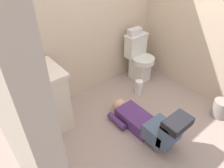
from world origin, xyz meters
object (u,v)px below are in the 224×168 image
vanity_cabinet (40,102)px  bottle_white (23,66)px  soap_dispenser (8,70)px  bottle_pink (29,62)px  person_plumber (147,123)px  trash_can (220,109)px  paper_towel_roll (139,87)px  bottle_green (16,65)px  tissue_box (135,32)px  toilet (139,58)px  faucet (26,64)px

vanity_cabinet → bottle_white: bearing=112.3°
soap_dispenser → bottle_pink: (0.23, -0.01, 0.01)m
person_plumber → trash_can: bearing=-22.7°
paper_towel_roll → vanity_cabinet: bearing=169.4°
bottle_green → paper_towel_roll: 1.74m
tissue_box → vanity_cabinet: bearing=-174.9°
paper_towel_roll → trash_can: bearing=-64.6°
paper_towel_roll → bottle_pink: bearing=164.7°
toilet → paper_towel_roll: size_ratio=3.33×
toilet → trash_can: toilet is taller
vanity_cabinet → person_plumber: size_ratio=0.77×
faucet → bottle_green: (-0.09, 0.01, 0.03)m
toilet → faucet: faucet is taller
bottle_green → vanity_cabinet: bearing=-58.2°
soap_dispenser → bottle_pink: 0.23m
tissue_box → bottle_green: 1.75m
person_plumber → vanity_cabinet: bearing=136.0°
toilet → bottle_green: bottle_green is taller
person_plumber → paper_towel_roll: person_plumber is taller
vanity_cabinet → paper_towel_roll: (1.40, -0.26, -0.31)m
person_plumber → paper_towel_roll: 0.79m
person_plumber → trash_can: 1.06m
faucet → bottle_white: bottle_white is taller
faucet → bottle_white: size_ratio=0.74×
tissue_box → bottle_green: bottle_green is taller
faucet → tissue_box: (1.66, 0.01, -0.07)m
bottle_green → trash_can: 2.57m
vanity_cabinet → soap_dispenser: bearing=147.6°
faucet → person_plumber: faucet is taller
toilet → bottle_white: 1.82m
tissue_box → bottle_pink: bottle_pink is taller
tissue_box → trash_can: (0.23, -1.44, -0.68)m
person_plumber → bottle_pink: bearing=131.4°
vanity_cabinet → paper_towel_roll: vanity_cabinet is taller
bottle_pink → faucet: bearing=142.2°
toilet → soap_dispenser: (-1.89, 0.06, 0.52)m
bottle_green → bottle_pink: size_ratio=0.94×
tissue_box → bottle_white: 1.70m
faucet → person_plumber: size_ratio=0.09×
toilet → person_plumber: size_ratio=0.70×
vanity_cabinet → bottle_green: bearing=121.8°
bottle_green → trash_can: size_ratio=0.61×
person_plumber → tissue_box: (0.74, 1.03, 0.62)m
person_plumber → trash_can: (0.98, -0.41, -0.05)m
toilet → bottle_green: (-1.79, 0.09, 0.53)m
vanity_cabinet → person_plumber: (0.91, -0.88, -0.24)m
tissue_box → soap_dispenser: 1.85m
bottle_pink → trash_can: bearing=-37.1°
toilet → person_plumber: 1.24m
toilet → tissue_box: (-0.05, 0.09, 0.43)m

